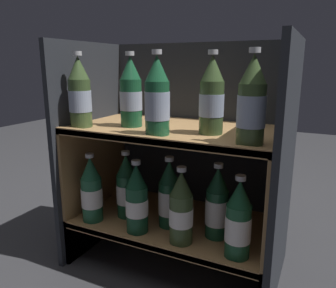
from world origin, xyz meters
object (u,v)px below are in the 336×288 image
object	(u,v)px
bottle_lower_front_3	(238,222)
bottle_lower_back_0	(127,188)
bottle_upper_front_1	(158,99)
bottle_lower_front_2	(181,210)
bottle_upper_front_0	(80,95)
bottle_lower_back_1	(169,196)
bottle_lower_front_1	(137,200)
bottle_upper_front_2	(252,103)
bottle_lower_front_0	(92,191)
bottle_upper_back_0	(131,94)
bottle_lower_back_2	(217,205)
bottle_upper_back_1	(212,98)

from	to	relation	value
bottle_lower_front_3	bottle_lower_back_0	world-z (taller)	same
bottle_upper_front_1	bottle_lower_front_2	world-z (taller)	bottle_upper_front_1
bottle_upper_front_0	bottle_lower_back_0	xyz separation A→B (m)	(0.12, 0.08, -0.34)
bottle_lower_back_1	bottle_upper_front_1	bearing A→B (deg)	-87.82
bottle_lower_front_1	bottle_lower_front_3	bearing A→B (deg)	0.00
bottle_lower_front_3	bottle_lower_back_0	xyz separation A→B (m)	(-0.44, 0.08, 0.00)
bottle_upper_front_2	bottle_lower_back_0	size ratio (longest dim) A/B	1.00
bottle_lower_front_2	bottle_lower_front_0	bearing A→B (deg)	180.00
bottle_upper_front_0	bottle_upper_front_2	size ratio (longest dim) A/B	1.00
bottle_upper_back_0	bottle_upper_front_0	bearing A→B (deg)	-150.67
bottle_upper_front_2	bottle_lower_front_3	world-z (taller)	bottle_upper_front_2
bottle_upper_front_1	bottle_lower_front_2	xyz separation A→B (m)	(0.08, 0.00, -0.34)
bottle_lower_front_1	bottle_lower_front_0	bearing A→B (deg)	180.00
bottle_lower_back_1	bottle_upper_front_0	bearing A→B (deg)	-164.15
bottle_lower_back_2	bottle_upper_front_1	bearing A→B (deg)	-153.45
bottle_upper_front_0	bottle_lower_front_0	world-z (taller)	bottle_upper_front_0
bottle_lower_front_3	bottle_lower_back_0	distance (m)	0.45
bottle_lower_front_1	bottle_lower_front_2	xyz separation A→B (m)	(0.16, 0.00, -0.00)
bottle_upper_back_0	bottle_lower_front_1	world-z (taller)	bottle_upper_back_0
bottle_upper_front_1	bottle_upper_front_0	bearing A→B (deg)	180.00
bottle_lower_front_1	bottle_upper_back_1	bearing A→B (deg)	20.70
bottle_upper_front_1	bottle_lower_front_0	bearing A→B (deg)	180.00
bottle_lower_front_1	bottle_lower_front_2	bearing A→B (deg)	0.00
bottle_upper_front_2	bottle_lower_front_3	xyz separation A→B (m)	(-0.02, 0.00, -0.34)
bottle_lower_front_1	bottle_lower_back_2	bearing A→B (deg)	18.43
bottle_lower_back_1	bottle_lower_back_2	bearing A→B (deg)	0.00
bottle_lower_back_0	bottle_lower_back_2	world-z (taller)	same
bottle_upper_front_2	bottle_upper_back_0	size ratio (longest dim) A/B	1.00
bottle_upper_back_0	bottle_upper_back_1	xyz separation A→B (m)	(0.29, 0.00, -0.00)
bottle_upper_front_1	bottle_lower_back_1	size ratio (longest dim) A/B	1.00
bottle_lower_front_2	bottle_lower_back_2	xyz separation A→B (m)	(0.09, 0.08, -0.00)
bottle_upper_front_0	bottle_upper_back_1	world-z (taller)	same
bottle_lower_front_0	bottle_lower_back_1	xyz separation A→B (m)	(0.27, 0.08, -0.00)
bottle_upper_back_0	bottle_lower_back_1	xyz separation A→B (m)	(0.15, -0.00, -0.35)
bottle_upper_front_0	bottle_upper_back_0	distance (m)	0.17
bottle_upper_front_2	bottle_lower_back_0	xyz separation A→B (m)	(-0.46, 0.08, -0.34)
bottle_upper_front_0	bottle_lower_front_1	bearing A→B (deg)	0.00
bottle_upper_back_0	bottle_lower_back_1	distance (m)	0.38
bottle_lower_front_1	bottle_lower_back_1	world-z (taller)	same
bottle_upper_back_1	bottle_lower_front_3	xyz separation A→B (m)	(0.12, -0.08, -0.35)
bottle_lower_front_3	bottle_lower_front_0	bearing A→B (deg)	180.00
bottle_upper_front_0	bottle_lower_back_1	size ratio (longest dim) A/B	1.00
bottle_lower_front_0	bottle_lower_back_1	world-z (taller)	same
bottle_upper_front_0	bottle_upper_back_0	bearing A→B (deg)	29.33
bottle_upper_back_0	bottle_lower_back_0	bearing A→B (deg)	-180.00
bottle_lower_front_1	bottle_lower_back_0	world-z (taller)	same
bottle_lower_front_3	bottle_upper_back_1	bearing A→B (deg)	145.08
bottle_lower_front_0	bottle_lower_back_2	world-z (taller)	same
bottle_lower_front_2	bottle_lower_back_0	xyz separation A→B (m)	(-0.26, 0.08, -0.00)
bottle_upper_front_2	bottle_lower_front_0	distance (m)	0.65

